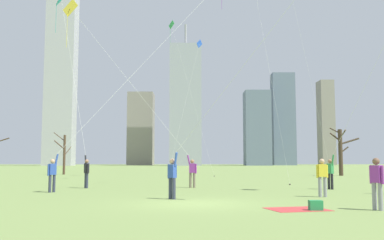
{
  "coord_description": "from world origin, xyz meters",
  "views": [
    {
      "loc": [
        -0.09,
        -15.71,
        1.51
      ],
      "look_at": [
        0.0,
        6.0,
        3.59
      ],
      "focal_mm": 40.44,
      "sensor_mm": 36.0,
      "label": 1
    }
  ],
  "objects_px": {
    "bare_tree_left_of_center": "(339,150)",
    "bystander_strolling_midfield": "(375,181)",
    "kite_flyer_foreground_right_purple": "(83,136)",
    "distant_kite_high_overhead_green": "(172,34)",
    "kite_flyer_midfield_right_yellow": "(157,126)",
    "picnic_spot": "(306,207)",
    "kite_flyer_foreground_left_teal": "(78,125)",
    "bare_tree_right_of_center": "(62,153)",
    "bystander_watching_nearby": "(320,176)",
    "kite_flyer_midfield_center_pink": "(349,126)",
    "kite_flyer_far_back_white": "(189,150)",
    "distant_kite_drifting_right_blue": "(195,53)"
  },
  "relations": [
    {
      "from": "picnic_spot",
      "to": "bare_tree_left_of_center",
      "type": "height_order",
      "value": "bare_tree_left_of_center"
    },
    {
      "from": "kite_flyer_midfield_right_yellow",
      "to": "bystander_strolling_midfield",
      "type": "height_order",
      "value": "kite_flyer_midfield_right_yellow"
    },
    {
      "from": "kite_flyer_midfield_right_yellow",
      "to": "distant_kite_high_overhead_green",
      "type": "bearing_deg",
      "value": 90.06
    },
    {
      "from": "kite_flyer_far_back_white",
      "to": "kite_flyer_midfield_right_yellow",
      "type": "distance_m",
      "value": 8.73
    },
    {
      "from": "bystander_strolling_midfield",
      "to": "bare_tree_right_of_center",
      "type": "relative_size",
      "value": 0.33
    },
    {
      "from": "kite_flyer_far_back_white",
      "to": "picnic_spot",
      "type": "bearing_deg",
      "value": -43.52
    },
    {
      "from": "kite_flyer_foreground_left_teal",
      "to": "kite_flyer_foreground_right_purple",
      "type": "distance_m",
      "value": 3.56
    },
    {
      "from": "kite_flyer_foreground_left_teal",
      "to": "bare_tree_right_of_center",
      "type": "height_order",
      "value": "kite_flyer_foreground_left_teal"
    },
    {
      "from": "kite_flyer_foreground_right_purple",
      "to": "bare_tree_left_of_center",
      "type": "distance_m",
      "value": 31.77
    },
    {
      "from": "kite_flyer_foreground_right_purple",
      "to": "bystander_strolling_midfield",
      "type": "distance_m",
      "value": 14.34
    },
    {
      "from": "bystander_strolling_midfield",
      "to": "picnic_spot",
      "type": "height_order",
      "value": "bystander_strolling_midfield"
    },
    {
      "from": "kite_flyer_midfield_right_yellow",
      "to": "distant_kite_high_overhead_green",
      "type": "height_order",
      "value": "distant_kite_high_overhead_green"
    },
    {
      "from": "kite_flyer_foreground_right_purple",
      "to": "kite_flyer_midfield_center_pink",
      "type": "bearing_deg",
      "value": 1.83
    },
    {
      "from": "kite_flyer_midfield_right_yellow",
      "to": "picnic_spot",
      "type": "relative_size",
      "value": 5.76
    },
    {
      "from": "kite_flyer_foreground_right_purple",
      "to": "kite_flyer_midfield_right_yellow",
      "type": "bearing_deg",
      "value": 42.68
    },
    {
      "from": "picnic_spot",
      "to": "distant_kite_high_overhead_green",
      "type": "bearing_deg",
      "value": 99.66
    },
    {
      "from": "kite_flyer_foreground_left_teal",
      "to": "distant_kite_high_overhead_green",
      "type": "bearing_deg",
      "value": 77.53
    },
    {
      "from": "bare_tree_left_of_center",
      "to": "distant_kite_high_overhead_green",
      "type": "bearing_deg",
      "value": 177.57
    },
    {
      "from": "kite_flyer_far_back_white",
      "to": "bystander_strolling_midfield",
      "type": "bearing_deg",
      "value": -31.57
    },
    {
      "from": "kite_flyer_far_back_white",
      "to": "bare_tree_right_of_center",
      "type": "height_order",
      "value": "kite_flyer_far_back_white"
    },
    {
      "from": "kite_flyer_midfield_center_pink",
      "to": "bystander_watching_nearby",
      "type": "relative_size",
      "value": 9.66
    },
    {
      "from": "bare_tree_right_of_center",
      "to": "kite_flyer_foreground_left_teal",
      "type": "bearing_deg",
      "value": -71.62
    },
    {
      "from": "bystander_strolling_midfield",
      "to": "distant_kite_high_overhead_green",
      "type": "bearing_deg",
      "value": 103.21
    },
    {
      "from": "kite_flyer_far_back_white",
      "to": "kite_flyer_foreground_right_purple",
      "type": "bearing_deg",
      "value": 136.91
    },
    {
      "from": "kite_flyer_foreground_right_purple",
      "to": "bare_tree_right_of_center",
      "type": "bearing_deg",
      "value": 108.5
    },
    {
      "from": "bystander_watching_nearby",
      "to": "distant_kite_drifting_right_blue",
      "type": "distance_m",
      "value": 35.13
    },
    {
      "from": "kite_flyer_far_back_white",
      "to": "kite_flyer_foreground_right_purple",
      "type": "distance_m",
      "value": 7.52
    },
    {
      "from": "kite_flyer_midfield_center_pink",
      "to": "bystander_strolling_midfield",
      "type": "relative_size",
      "value": 9.66
    },
    {
      "from": "picnic_spot",
      "to": "bare_tree_left_of_center",
      "type": "bearing_deg",
      "value": 69.26
    },
    {
      "from": "kite_flyer_midfield_center_pink",
      "to": "kite_flyer_foreground_right_purple",
      "type": "relative_size",
      "value": 1.13
    },
    {
      "from": "kite_flyer_far_back_white",
      "to": "bare_tree_left_of_center",
      "type": "xyz_separation_m",
      "value": [
        15.83,
        28.68,
        0.73
      ]
    },
    {
      "from": "kite_flyer_far_back_white",
      "to": "bystander_strolling_midfield",
      "type": "xyz_separation_m",
      "value": [
        5.81,
        -3.57,
        -1.06
      ]
    },
    {
      "from": "picnic_spot",
      "to": "bare_tree_right_of_center",
      "type": "xyz_separation_m",
      "value": [
        -18.35,
        36.19,
        2.34
      ]
    },
    {
      "from": "bare_tree_right_of_center",
      "to": "kite_flyer_midfield_center_pink",
      "type": "bearing_deg",
      "value": -49.61
    },
    {
      "from": "distant_kite_drifting_right_blue",
      "to": "picnic_spot",
      "type": "bearing_deg",
      "value": -85.38
    },
    {
      "from": "kite_flyer_midfield_center_pink",
      "to": "picnic_spot",
      "type": "xyz_separation_m",
      "value": [
        -4.76,
        -9.02,
        -3.25
      ]
    },
    {
      "from": "kite_flyer_midfield_right_yellow",
      "to": "bare_tree_right_of_center",
      "type": "relative_size",
      "value": 2.47
    },
    {
      "from": "kite_flyer_far_back_white",
      "to": "bystander_watching_nearby",
      "type": "xyz_separation_m",
      "value": [
        5.6,
        1.4,
        -1.06
      ]
    },
    {
      "from": "bare_tree_left_of_center",
      "to": "bystander_strolling_midfield",
      "type": "bearing_deg",
      "value": -107.27
    },
    {
      "from": "kite_flyer_foreground_right_purple",
      "to": "bare_tree_left_of_center",
      "type": "height_order",
      "value": "kite_flyer_foreground_right_purple"
    },
    {
      "from": "bare_tree_left_of_center",
      "to": "kite_flyer_foreground_left_teal",
      "type": "bearing_deg",
      "value": -137.83
    },
    {
      "from": "distant_kite_drifting_right_blue",
      "to": "kite_flyer_midfield_right_yellow",
      "type": "bearing_deg",
      "value": -95.9
    },
    {
      "from": "kite_flyer_foreground_right_purple",
      "to": "distant_kite_drifting_right_blue",
      "type": "bearing_deg",
      "value": 77.81
    },
    {
      "from": "bystander_watching_nearby",
      "to": "bare_tree_right_of_center",
      "type": "xyz_separation_m",
      "value": [
        -20.3,
        31.31,
        1.53
      ]
    },
    {
      "from": "kite_flyer_midfield_center_pink",
      "to": "picnic_spot",
      "type": "relative_size",
      "value": 7.5
    },
    {
      "from": "bystander_watching_nearby",
      "to": "distant_kite_high_overhead_green",
      "type": "relative_size",
      "value": 0.09
    },
    {
      "from": "bystander_strolling_midfield",
      "to": "distant_kite_drifting_right_blue",
      "type": "bearing_deg",
      "value": 97.89
    },
    {
      "from": "kite_flyer_foreground_right_purple",
      "to": "distant_kite_high_overhead_green",
      "type": "bearing_deg",
      "value": 81.79
    },
    {
      "from": "kite_flyer_far_back_white",
      "to": "bystander_strolling_midfield",
      "type": "relative_size",
      "value": 5.98
    },
    {
      "from": "picnic_spot",
      "to": "bare_tree_left_of_center",
      "type": "relative_size",
      "value": 0.41
    }
  ]
}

